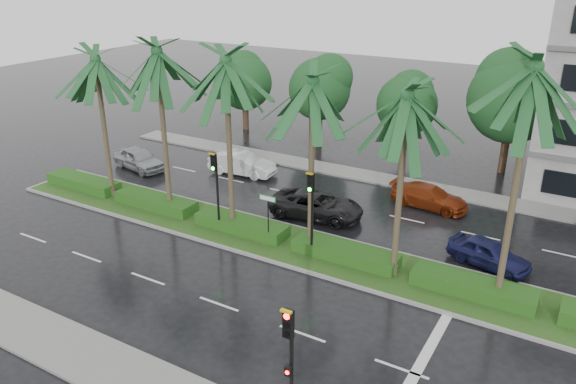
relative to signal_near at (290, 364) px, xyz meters
The scene contains 17 objects.
ground 11.42m from the signal_near, 122.58° to the left, with size 120.00×120.00×0.00m, color black.
near_sidewalk 6.53m from the signal_near, behind, with size 40.00×2.40×0.12m, color slate.
far_sidewalk 22.35m from the signal_near, 105.67° to the left, with size 40.00×2.00×0.12m, color slate.
median 12.24m from the signal_near, 120.00° to the left, with size 36.00×4.00×0.15m.
hedge 12.17m from the signal_near, 120.00° to the left, with size 35.20×1.40×0.60m.
lane_markings 9.76m from the signal_near, 108.30° to the left, with size 34.00×13.06×0.01m.
palm_row 13.89m from the signal_near, 124.85° to the left, with size 26.30×4.20×10.51m.
signal_near is the anchor object (origin of this frame).
signal_median_left 13.93m from the signal_near, 135.91° to the left, with size 0.34×0.42×4.36m.
signal_median_right 10.69m from the signal_near, 114.91° to the left, with size 0.34×0.42×4.36m.
street_sign 12.11m from the signal_near, 125.34° to the left, with size 0.95×0.09×2.60m.
bg_trees 27.56m from the signal_near, 100.93° to the left, with size 32.47×5.73×8.27m.
car_silver 25.56m from the signal_near, 144.21° to the left, with size 4.32×1.74×1.47m, color #96999D.
car_white 22.58m from the signal_near, 128.36° to the left, with size 4.53×1.58×1.49m, color silver.
car_darkgrey 15.67m from the signal_near, 114.68° to the left, with size 5.21×2.40×1.45m, color black.
car_red 18.82m from the signal_near, 94.59° to the left, with size 4.50×1.83×1.31m, color maroon.
car_blue 13.85m from the signal_near, 77.37° to the left, with size 3.87×1.56×1.32m, color #191B4C.
Camera 1 is at (12.58, -20.72, 13.33)m, focal length 35.00 mm.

